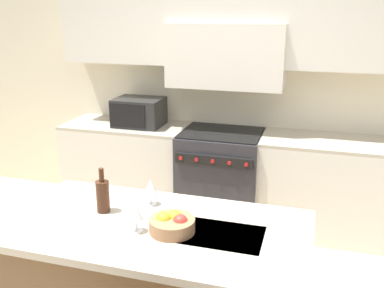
# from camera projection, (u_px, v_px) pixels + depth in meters

# --- Properties ---
(back_cabinetry) EXTENTS (10.00, 0.46, 2.70)m
(back_cabinetry) POSITION_uv_depth(u_px,v_px,m) (229.00, 60.00, 4.20)
(back_cabinetry) COLOR beige
(back_cabinetry) RESTS_ON ground_plane
(back_counter) EXTENTS (3.32, 0.62, 0.93)m
(back_counter) POSITION_uv_depth(u_px,v_px,m) (221.00, 176.00, 4.31)
(back_counter) COLOR silver
(back_counter) RESTS_ON ground_plane
(range_stove) EXTENTS (0.78, 0.70, 0.93)m
(range_stove) POSITION_uv_depth(u_px,v_px,m) (221.00, 177.00, 4.29)
(range_stove) COLOR #2D2D33
(range_stove) RESTS_ON ground_plane
(microwave) EXTENTS (0.48, 0.39, 0.28)m
(microwave) POSITION_uv_depth(u_px,v_px,m) (139.00, 112.00, 4.36)
(microwave) COLOR black
(microwave) RESTS_ON back_counter
(wine_bottle) EXTENTS (0.08, 0.08, 0.28)m
(wine_bottle) POSITION_uv_depth(u_px,v_px,m) (103.00, 195.00, 2.59)
(wine_bottle) COLOR #422314
(wine_bottle) RESTS_ON kitchen_island
(wine_glass_near) EXTENTS (0.08, 0.08, 0.17)m
(wine_glass_near) POSITION_uv_depth(u_px,v_px,m) (136.00, 212.00, 2.35)
(wine_glass_near) COLOR white
(wine_glass_near) RESTS_ON kitchen_island
(wine_glass_far) EXTENTS (0.08, 0.08, 0.17)m
(wine_glass_far) POSITION_uv_depth(u_px,v_px,m) (150.00, 187.00, 2.68)
(wine_glass_far) COLOR white
(wine_glass_far) RESTS_ON kitchen_island
(fruit_bowl) EXTENTS (0.26, 0.26, 0.11)m
(fruit_bowl) POSITION_uv_depth(u_px,v_px,m) (172.00, 224.00, 2.38)
(fruit_bowl) COLOR #996B47
(fruit_bowl) RESTS_ON kitchen_island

